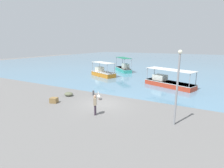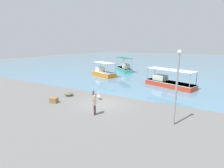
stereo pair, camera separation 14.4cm
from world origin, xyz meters
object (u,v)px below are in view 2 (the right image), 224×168
fishing_boat_outer (103,73)px  net_pile (69,94)px  cargo_crate (54,100)px  fishing_boat_near_right (124,68)px  fishing_boat_near_left (168,82)px  pelican (99,96)px  mooring_bollard (93,93)px  lamp_post (177,84)px  fisherman_standing (95,104)px

fishing_boat_outer → net_pile: bearing=-76.2°
fishing_boat_outer → cargo_crate: size_ratio=7.76×
fishing_boat_near_right → net_pile: size_ratio=5.22×
fishing_boat_near_left → pelican: size_ratio=8.79×
mooring_bollard → cargo_crate: (-1.97, -3.96, -0.07)m
net_pile → fishing_boat_near_right: bearing=95.9°
lamp_post → cargo_crate: 11.60m
pelican → net_pile: pelican is taller
mooring_bollard → lamp_post: bearing=-19.4°
lamp_post → net_pile: 12.03m
fishing_boat_outer → lamp_post: size_ratio=1.01×
net_pile → pelican: bearing=7.3°
net_pile → lamp_post: bearing=-8.6°
fishing_boat_near_right → lamp_post: 24.62m
fishing_boat_outer → fishing_boat_near_left: 12.02m
fishing_boat_near_right → fishing_boat_near_left: (10.74, -8.88, -0.09)m
fishing_boat_near_left → fisherman_standing: bearing=-104.2°
pelican → mooring_bollard: 1.74m
lamp_post → fishing_boat_near_left: bearing=103.4°
lamp_post → net_pile: bearing=171.4°
fishing_boat_near_left → mooring_bollard: 10.57m
cargo_crate → net_pile: bearing=97.5°
fishing_boat_outer → pelican: bearing=-60.2°
fishing_boat_near_left → mooring_bollard: size_ratio=11.75×
fishing_boat_near_right → net_pile: 18.82m
net_pile → fisherman_standing: bearing=-28.1°
fishing_boat_near_left → mooring_bollard: fishing_boat_near_left is taller
mooring_bollard → fisherman_standing: (3.28, -4.49, 0.59)m
fishing_boat_outer → net_pile: (2.99, -12.16, -0.41)m
fisherman_standing → pelican: bearing=118.5°
lamp_post → fisherman_standing: lamp_post is taller
mooring_bollard → net_pile: 2.75m
mooring_bollard → fishing_boat_near_right: bearing=103.8°
mooring_bollard → cargo_crate: size_ratio=0.87×
fishing_boat_outer → cargo_crate: 14.99m
fishing_boat_near_right → pelican: (5.63, -18.24, -0.30)m
lamp_post → mooring_bollard: 10.19m
fishing_boat_near_left → cargo_crate: 14.93m
fishing_boat_near_left → cargo_crate: (-8.48, -12.29, -0.33)m
fisherman_standing → fishing_boat_near_left: bearing=75.8°
mooring_bollard → fishing_boat_near_left: bearing=52.0°
fishing_boat_near_right → pelican: bearing=-72.8°
lamp_post → mooring_bollard: bearing=160.6°
fisherman_standing → net_pile: fisherman_standing is taller
lamp_post → mooring_bollard: lamp_post is taller
fishing_boat_near_right → lamp_post: bearing=-56.6°
fishing_boat_outer → fishing_boat_near_right: size_ratio=1.04×
fishing_boat_outer → fisherman_standing: 17.40m
net_pile → cargo_crate: 2.47m
fishing_boat_near_right → mooring_bollard: 17.71m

